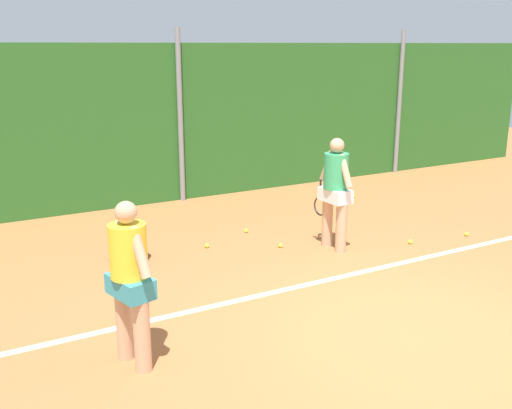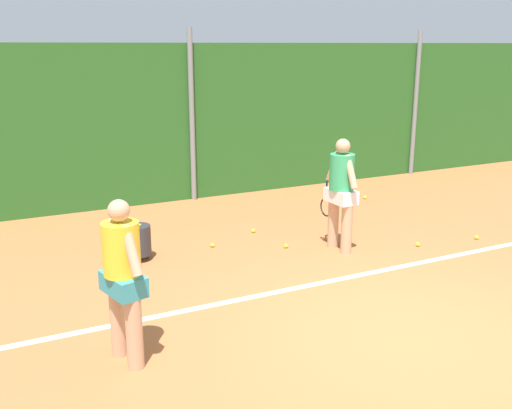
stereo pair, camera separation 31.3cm
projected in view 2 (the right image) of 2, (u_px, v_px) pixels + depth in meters
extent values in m
plane|color=#B76638|center=(311.00, 275.00, 7.71)|extent=(28.74, 28.74, 0.00)
cube|color=#286023|center=(189.00, 123.00, 11.24)|extent=(18.68, 0.25, 2.95)
cylinder|color=gray|center=(192.00, 116.00, 11.06)|extent=(0.10, 0.10, 3.23)
cylinder|color=gray|center=(415.00, 104.00, 13.36)|extent=(0.10, 0.10, 3.23)
cube|color=white|center=(323.00, 283.00, 7.47)|extent=(13.65, 0.10, 0.01)
cylinder|color=tan|center=(134.00, 333.00, 5.42)|extent=(0.16, 0.16, 0.70)
cylinder|color=tan|center=(118.00, 322.00, 5.65)|extent=(0.16, 0.16, 0.70)
cube|color=teal|center=(123.00, 284.00, 5.42)|extent=(0.38, 0.52, 0.19)
cylinder|color=yellow|center=(121.00, 249.00, 5.33)|extent=(0.34, 0.34, 0.50)
sphere|color=tan|center=(119.00, 211.00, 5.24)|extent=(0.20, 0.20, 0.20)
cylinder|color=tan|center=(131.00, 250.00, 5.18)|extent=(0.14, 0.28, 0.47)
cylinder|color=tan|center=(111.00, 240.00, 5.46)|extent=(0.14, 0.28, 0.47)
cylinder|color=tan|center=(347.00, 229.00, 8.44)|extent=(0.16, 0.16, 0.72)
cylinder|color=tan|center=(333.00, 223.00, 8.71)|extent=(0.16, 0.16, 0.72)
cube|color=white|center=(341.00, 196.00, 8.46)|extent=(0.31, 0.49, 0.19)
cylinder|color=#339E60|center=(342.00, 172.00, 8.36)|extent=(0.35, 0.35, 0.51)
sphere|color=tan|center=(343.00, 146.00, 8.27)|extent=(0.21, 0.21, 0.21)
cylinder|color=tan|center=(351.00, 172.00, 8.18)|extent=(0.11, 0.29, 0.48)
cylinder|color=tan|center=(334.00, 167.00, 8.52)|extent=(0.11, 0.29, 0.48)
cylinder|color=black|center=(327.00, 190.00, 8.66)|extent=(0.03, 0.03, 0.28)
torus|color=#26262B|center=(326.00, 207.00, 8.73)|extent=(0.04, 0.28, 0.28)
cylinder|color=#2D2D33|center=(138.00, 240.00, 8.20)|extent=(0.36, 0.36, 0.42)
cylinder|color=#2D2D33|center=(148.00, 256.00, 8.32)|extent=(0.02, 0.02, 0.08)
cylinder|color=#2D2D33|center=(130.00, 258.00, 8.21)|extent=(0.02, 0.02, 0.08)
cylinder|color=#2D2D33|center=(137.00, 254.00, 8.37)|extent=(0.02, 0.02, 0.08)
sphere|color=#CCDB33|center=(140.00, 226.00, 8.19)|extent=(0.07, 0.07, 0.07)
sphere|color=#CCDB33|center=(134.00, 228.00, 8.11)|extent=(0.07, 0.07, 0.07)
sphere|color=#CCDB33|center=(418.00, 244.00, 8.80)|extent=(0.07, 0.07, 0.07)
sphere|color=#CCDB33|center=(212.00, 245.00, 8.77)|extent=(0.07, 0.07, 0.07)
sphere|color=#CCDB33|center=(346.00, 203.00, 11.13)|extent=(0.07, 0.07, 0.07)
sphere|color=#CCDB33|center=(286.00, 246.00, 8.73)|extent=(0.07, 0.07, 0.07)
sphere|color=#CCDB33|center=(365.00, 197.00, 11.51)|extent=(0.07, 0.07, 0.07)
sphere|color=#CCDB33|center=(477.00, 237.00, 9.12)|extent=(0.07, 0.07, 0.07)
sphere|color=#CCDB33|center=(253.00, 231.00, 9.45)|extent=(0.07, 0.07, 0.07)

